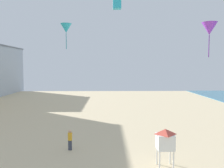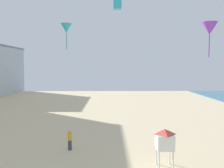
{
  "view_description": "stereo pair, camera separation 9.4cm",
  "coord_description": "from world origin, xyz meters",
  "px_view_note": "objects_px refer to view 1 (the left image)",
  "views": [
    {
      "loc": [
        2.9,
        -5.63,
        6.63
      ],
      "look_at": [
        3.23,
        17.66,
        4.96
      ],
      "focal_mm": 38.93,
      "sensor_mm": 36.0,
      "label": 1
    },
    {
      "loc": [
        3.0,
        -5.63,
        6.63
      ],
      "look_at": [
        3.23,
        17.66,
        4.96
      ],
      "focal_mm": 38.93,
      "sensor_mm": 36.0,
      "label": 2
    }
  ],
  "objects_px": {
    "kite_cyan_delta": "(66,28)",
    "kite_purple_delta": "(209,29)",
    "kite_flyer": "(70,139)",
    "lifeguard_stand": "(165,140)",
    "kite_cyan_box": "(117,2)"
  },
  "relations": [
    {
      "from": "kite_flyer",
      "to": "kite_purple_delta",
      "type": "height_order",
      "value": "kite_purple_delta"
    },
    {
      "from": "kite_cyan_delta",
      "to": "kite_cyan_box",
      "type": "bearing_deg",
      "value": 27.03
    },
    {
      "from": "kite_cyan_delta",
      "to": "kite_flyer",
      "type": "bearing_deg",
      "value": -79.23
    },
    {
      "from": "kite_purple_delta",
      "to": "kite_cyan_delta",
      "type": "bearing_deg",
      "value": 159.17
    },
    {
      "from": "kite_cyan_delta",
      "to": "kite_purple_delta",
      "type": "bearing_deg",
      "value": -20.83
    },
    {
      "from": "lifeguard_stand",
      "to": "kite_cyan_box",
      "type": "height_order",
      "value": "kite_cyan_box"
    },
    {
      "from": "lifeguard_stand",
      "to": "kite_cyan_delta",
      "type": "relative_size",
      "value": 0.83
    },
    {
      "from": "lifeguard_stand",
      "to": "kite_cyan_box",
      "type": "xyz_separation_m",
      "value": [
        -2.59,
        17.42,
        13.36
      ]
    },
    {
      "from": "kite_flyer",
      "to": "kite_purple_delta",
      "type": "relative_size",
      "value": 0.48
    },
    {
      "from": "kite_flyer",
      "to": "lifeguard_stand",
      "type": "distance_m",
      "value": 7.63
    },
    {
      "from": "lifeguard_stand",
      "to": "kite_cyan_delta",
      "type": "xyz_separation_m",
      "value": [
        -8.88,
        14.21,
        9.44
      ]
    },
    {
      "from": "kite_flyer",
      "to": "lifeguard_stand",
      "type": "height_order",
      "value": "lifeguard_stand"
    },
    {
      "from": "kite_flyer",
      "to": "kite_cyan_delta",
      "type": "bearing_deg",
      "value": 135.52
    },
    {
      "from": "kite_cyan_box",
      "to": "kite_purple_delta",
      "type": "height_order",
      "value": "kite_cyan_box"
    },
    {
      "from": "kite_cyan_delta",
      "to": "kite_purple_delta",
      "type": "distance_m",
      "value": 16.18
    }
  ]
}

